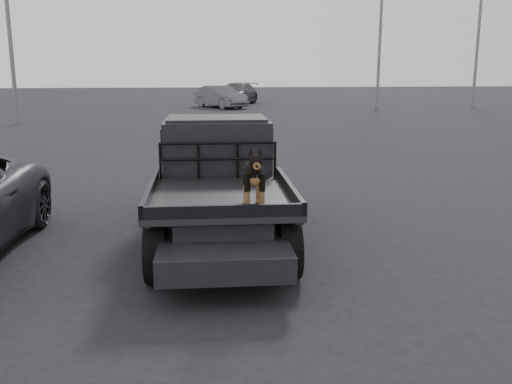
{
  "coord_description": "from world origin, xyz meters",
  "views": [
    {
      "loc": [
        -0.16,
        -6.17,
        2.66
      ],
      "look_at": [
        0.39,
        -0.2,
        1.3
      ],
      "focal_mm": 40.0,
      "sensor_mm": 36.0,
      "label": 1
    }
  ],
  "objects_px": {
    "dog": "(253,177)",
    "distant_car_b": "(236,94)",
    "flatbed_ute": "(219,210)",
    "distant_car_a": "(221,97)"
  },
  "relations": [
    {
      "from": "dog",
      "to": "distant_car_b",
      "type": "distance_m",
      "value": 31.45
    },
    {
      "from": "distant_car_b",
      "to": "flatbed_ute",
      "type": "bearing_deg",
      "value": -72.77
    },
    {
      "from": "flatbed_ute",
      "to": "distant_car_a",
      "type": "height_order",
      "value": "distant_car_a"
    },
    {
      "from": "dog",
      "to": "distant_car_a",
      "type": "height_order",
      "value": "dog"
    },
    {
      "from": "distant_car_a",
      "to": "dog",
      "type": "bearing_deg",
      "value": -123.23
    },
    {
      "from": "flatbed_ute",
      "to": "dog",
      "type": "bearing_deg",
      "value": -76.36
    },
    {
      "from": "flatbed_ute",
      "to": "distant_car_a",
      "type": "xyz_separation_m",
      "value": [
        0.84,
        26.89,
        0.21
      ]
    },
    {
      "from": "distant_car_a",
      "to": "distant_car_b",
      "type": "relative_size",
      "value": 0.84
    },
    {
      "from": "flatbed_ute",
      "to": "dog",
      "type": "distance_m",
      "value": 1.85
    },
    {
      "from": "distant_car_a",
      "to": "distant_car_b",
      "type": "bearing_deg",
      "value": 36.37
    }
  ]
}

